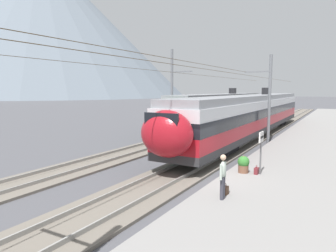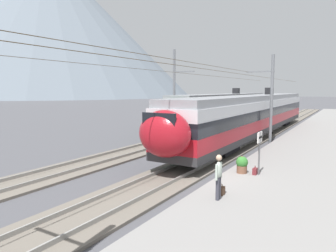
% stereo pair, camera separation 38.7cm
% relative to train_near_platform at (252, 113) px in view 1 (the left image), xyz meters
% --- Properties ---
extents(ground_plane, '(400.00, 400.00, 0.00)m').
position_rel_train_near_platform_xyz_m(ground_plane, '(-14.29, -1.58, -2.23)').
color(ground_plane, '#4C4C51').
extents(platform_slab, '(120.00, 6.65, 0.29)m').
position_rel_train_near_platform_xyz_m(platform_slab, '(-14.29, -5.60, -2.09)').
color(platform_slab, gray).
rests_on(platform_slab, ground).
extents(track_near, '(120.00, 3.00, 0.28)m').
position_rel_train_near_platform_xyz_m(track_near, '(-14.29, 0.00, -2.16)').
color(track_near, '#6B6359').
rests_on(track_near, ground).
extents(track_far, '(120.00, 3.00, 0.28)m').
position_rel_train_near_platform_xyz_m(track_far, '(-14.29, 5.38, -2.16)').
color(track_far, '#6B6359').
rests_on(track_far, ground).
extents(train_near_platform, '(32.68, 2.93, 4.27)m').
position_rel_train_near_platform_xyz_m(train_near_platform, '(0.00, 0.00, 0.00)').
color(train_near_platform, '#2D2D30').
rests_on(train_near_platform, track_near).
extents(train_far_track, '(25.89, 2.84, 4.27)m').
position_rel_train_near_platform_xyz_m(train_far_track, '(6.51, 5.38, -0.01)').
color(train_far_track, '#2D2D30').
rests_on(train_far_track, track_far).
extents(catenary_mast_mid, '(48.71, 2.25, 7.11)m').
position_rel_train_near_platform_xyz_m(catenary_mast_mid, '(-2.38, -1.78, 1.56)').
color(catenary_mast_mid, slate).
rests_on(catenary_mast_mid, ground).
extents(catenary_mast_far_side, '(48.71, 2.28, 8.16)m').
position_rel_train_near_platform_xyz_m(catenary_mast_far_side, '(-1.77, 7.21, 2.03)').
color(catenary_mast_far_side, slate).
rests_on(catenary_mast_far_side, ground).
extents(platform_sign, '(0.70, 0.08, 2.07)m').
position_rel_train_near_platform_xyz_m(platform_sign, '(-13.25, -3.86, -0.42)').
color(platform_sign, '#59595B').
rests_on(platform_sign, platform_slab).
extents(passenger_walking, '(0.53, 0.22, 1.69)m').
position_rel_train_near_platform_xyz_m(passenger_walking, '(-17.40, -3.45, -1.00)').
color(passenger_walking, '#383842').
rests_on(passenger_walking, platform_slab).
extents(handbag_beside_passenger, '(0.32, 0.18, 0.44)m').
position_rel_train_near_platform_xyz_m(handbag_beside_passenger, '(-16.84, -3.37, -1.78)').
color(handbag_beside_passenger, '#472D1E').
rests_on(handbag_beside_passenger, platform_slab).
extents(handbag_near_sign, '(0.32, 0.18, 0.44)m').
position_rel_train_near_platform_xyz_m(handbag_near_sign, '(-13.30, -3.70, -1.78)').
color(handbag_near_sign, maroon).
rests_on(handbag_near_sign, platform_slab).
extents(potted_plant_platform_edge, '(0.57, 0.57, 0.83)m').
position_rel_train_near_platform_xyz_m(potted_plant_platform_edge, '(-13.35, -3.07, -1.49)').
color(potted_plant_platform_edge, brown).
rests_on(potted_plant_platform_edge, platform_slab).
extents(mountain_right_ridge, '(185.33, 185.33, 92.99)m').
position_rel_train_near_platform_xyz_m(mountain_right_ridge, '(112.56, 167.08, 44.26)').
color(mountain_right_ridge, slate).
rests_on(mountain_right_ridge, ground).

